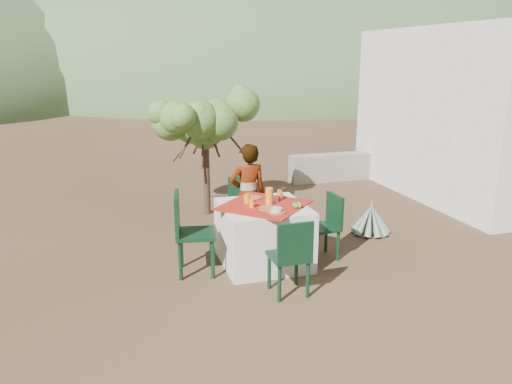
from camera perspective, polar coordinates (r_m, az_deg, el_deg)
ground at (r=6.48m, az=-4.53°, el=-7.54°), size 160.00×160.00×0.00m
table at (r=6.19m, az=0.87°, el=-4.86°), size 1.30×1.30×0.76m
chair_far at (r=7.18m, az=-1.76°, el=-1.32°), size 0.48×0.48×0.82m
chair_near at (r=5.33m, az=4.04°, el=-7.14°), size 0.41×0.41×0.87m
chair_left at (r=5.90m, az=-7.75°, el=-4.25°), size 0.53×0.53×0.99m
chair_right at (r=6.40m, az=8.13°, el=-3.54°), size 0.41×0.41×0.83m
person at (r=6.73m, az=-0.92°, el=-0.32°), size 0.52×0.34×1.40m
shrub_tree at (r=8.02m, az=-5.52°, el=7.42°), size 1.53×1.50×1.80m
agave at (r=7.45m, az=12.99°, el=-3.13°), size 0.57×0.58×0.61m
guesthouse at (r=10.30m, az=25.17°, el=8.24°), size 3.20×4.20×3.00m
stone_wall at (r=10.67m, az=10.61°, el=2.94°), size 2.60×0.35×0.55m
hill_near_right at (r=43.96m, az=0.83°, el=12.03°), size 48.00×48.00×20.00m
hill_far_center at (r=57.97m, az=-19.90°, el=11.94°), size 60.00×60.00×24.00m
hill_far_right at (r=59.57m, az=12.99°, el=12.51°), size 36.00×36.00×14.00m
plate_far at (r=6.34m, az=-0.42°, el=-0.66°), size 0.23×0.23×0.01m
plate_near at (r=5.89m, az=1.30°, el=-1.90°), size 0.21×0.21×0.01m
glass_far at (r=6.11m, az=-1.01°, el=-0.78°), size 0.07×0.07×0.12m
glass_near at (r=5.94m, az=-0.48°, el=-1.29°), size 0.06×0.06×0.10m
juice_pitcher at (r=6.06m, az=1.53°, el=-0.47°), size 0.09×0.09×0.21m
bowl_plate at (r=5.76m, az=2.35°, el=-2.33°), size 0.21×0.21×0.01m
white_bowl at (r=5.75m, az=2.36°, el=-2.04°), size 0.13×0.13×0.05m
jar_left at (r=6.27m, az=2.78°, el=-0.44°), size 0.07×0.07×0.10m
jar_right at (r=6.38m, az=2.71°, el=-0.18°), size 0.06×0.06×0.10m
napkin_holder at (r=6.16m, az=2.16°, el=-0.81°), size 0.07×0.05×0.09m
fruit_cluster at (r=5.97m, az=4.74°, el=-1.51°), size 0.12×0.11×0.06m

